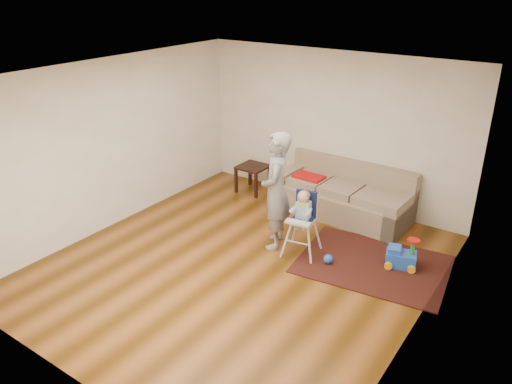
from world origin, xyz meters
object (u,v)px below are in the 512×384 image
Objects in this scene: sofa at (342,191)px; side_table at (253,178)px; high_chair at (302,224)px; adult at (276,191)px; ride_on_toy at (402,252)px; toy_ball at (328,259)px.

side_table is at bearing -176.57° from sofa.
side_table is at bearing 132.30° from high_chair.
side_table is (-1.84, -0.02, -0.19)m from sofa.
adult is (-0.38, -1.51, 0.46)m from sofa.
ride_on_toy is (1.44, -1.05, -0.20)m from sofa.
ride_on_toy is 1.03m from toy_ball.
sofa reaches higher than side_table.
sofa is 4.53× the size of side_table.
sofa is 1.70m from toy_ball.
adult reaches higher than high_chair.
adult is at bearing -45.54° from side_table.
side_table reaches higher than ride_on_toy.
adult reaches higher than side_table.
high_chair is at bearing 173.89° from toy_ball.
side_table is 2.45m from high_chair.
side_table reaches higher than toy_ball.
adult is at bearing 169.97° from high_chair.
adult reaches higher than ride_on_toy.
toy_ball is (2.40, -1.54, -0.17)m from side_table.
high_chair reaches higher than toy_ball.
toy_ball is at bearing -32.70° from side_table.
sofa is 1.52m from high_chair.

